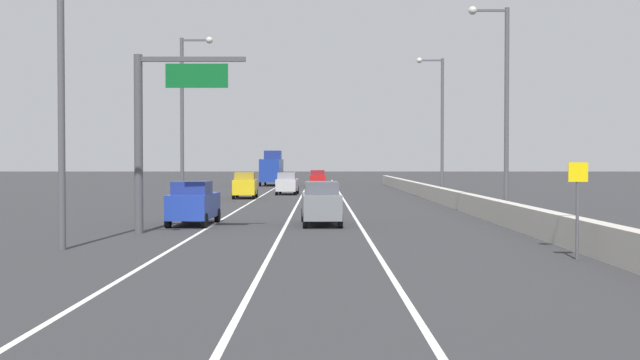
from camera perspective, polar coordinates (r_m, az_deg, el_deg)
name	(u,v)px	position (r m, az deg, el deg)	size (l,w,h in m)	color
ground_plane	(328,195)	(70.97, 0.58, -1.08)	(320.00, 320.00, 0.00)	#2D2D30
lane_stripe_left	(259,200)	(62.19, -4.45, -1.43)	(0.16, 130.00, 0.00)	silver
lane_stripe_center	(303,200)	(62.00, -1.22, -1.43)	(0.16, 130.00, 0.00)	silver
lane_stripe_right	(348,200)	(62.01, 2.02, -1.43)	(0.16, 130.00, 0.00)	silver
jersey_barrier_right	(471,203)	(47.79, 10.91, -1.63)	(0.60, 120.00, 1.10)	#B2ADA3
overhead_sign_gantry	(160,121)	(33.69, -11.53, 4.23)	(4.68, 0.36, 7.50)	#47474C
speed_advisory_sign	(582,203)	(25.40, 18.44, -1.57)	(0.60, 0.11, 3.00)	#4C4C51
lamp_post_right_second	(506,98)	(42.28, 13.34, 5.78)	(2.14, 0.44, 11.10)	#4C4C51
lamp_post_right_third	(443,119)	(62.08, 8.91, 4.38)	(2.14, 0.44, 11.10)	#4C4C51
lamp_post_left_near	(72,65)	(28.37, -17.53, 7.95)	(2.14, 0.44, 11.10)	#4C4C51
lamp_post_left_mid	(189,111)	(51.95, -9.44, 4.97)	(2.14, 0.44, 11.10)	#4C4C51
car_red_0	(321,178)	(95.21, 0.09, 0.13)	(2.04, 4.49, 1.95)	red
car_yellow_1	(249,185)	(64.37, -5.17, -0.39)	(1.94, 4.47, 2.13)	gold
car_silver_2	(291,184)	(71.60, -2.11, -0.26)	(2.01, 4.51, 2.00)	#B7B7BC
car_blue_3	(197,203)	(37.77, -8.88, -1.67)	(2.03, 4.51, 2.09)	#1E389E
car_gray_4	(325,203)	(37.33, 0.34, -1.70)	(1.98, 4.82, 2.07)	slate
box_truck	(276,169)	(98.26, -3.24, 0.77)	(2.60, 8.45, 4.37)	navy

